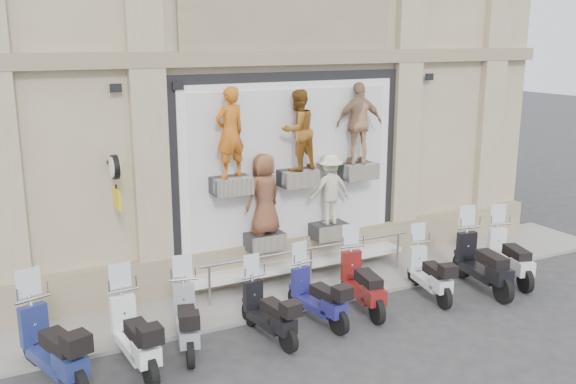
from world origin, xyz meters
The scene contains 15 objects.
ground centered at (0.00, 0.00, 0.00)m, with size 90.00×90.00×0.00m, color #2C2C2E.
sidewalk centered at (0.00, 2.10, 0.04)m, with size 16.00×2.20×0.08m, color gray.
building centered at (0.00, 7.00, 6.00)m, with size 14.00×8.60×12.00m, color tan, non-canonical shape.
shop_vitrine centered at (0.07, 2.74, 2.45)m, with size 5.60×0.85×4.30m.
guard_rail centered at (0.00, 2.00, 0.47)m, with size 5.06×0.10×0.93m, color #9EA0A5, non-canonical shape.
clock_sign_bracket centered at (-3.90, 2.47, 2.80)m, with size 0.10×0.80×1.02m.
scooter_a centered at (-5.46, 0.47, 0.86)m, with size 0.61×2.11×1.71m, color navy, non-canonical shape.
scooter_b centered at (-4.21, 0.35, 0.80)m, with size 0.58×1.98×1.61m, color white, non-canonical shape.
scooter_c centered at (-3.25, 0.61, 0.75)m, with size 0.54×1.85×1.50m, color gray, non-canonical shape.
scooter_d centered at (-1.83, 0.31, 0.71)m, with size 0.51×1.75×1.42m, color black, non-canonical shape.
scooter_e centered at (-0.72, 0.49, 0.72)m, with size 0.52×1.77×1.44m, color navy, non-canonical shape.
scooter_f centered at (0.37, 0.59, 0.79)m, with size 0.57×1.94×1.58m, color maroon, non-canonical shape.
scooter_g centered at (1.96, 0.47, 0.72)m, with size 0.51×1.76×1.43m, color silver, non-canonical shape.
scooter_h centered at (3.20, 0.25, 0.85)m, with size 0.61×2.08×1.69m, color black, non-canonical shape.
scooter_i centered at (4.12, 0.37, 0.79)m, with size 0.57×1.95×1.59m, color silver, non-canonical shape.
Camera 1 is at (-6.45, -9.22, 5.26)m, focal length 40.00 mm.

